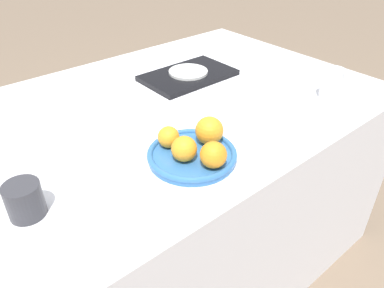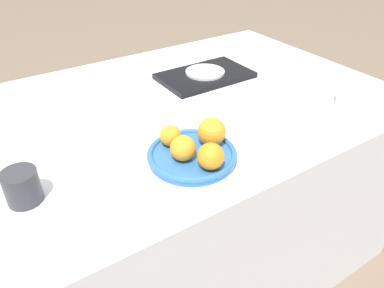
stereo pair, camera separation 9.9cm
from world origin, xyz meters
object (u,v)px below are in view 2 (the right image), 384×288
object	(u,v)px
orange_2	(170,136)
napkin	(106,77)
water_glass	(349,92)
side_plate	(205,72)
orange_0	(183,148)
orange_1	(212,132)
serving_tray	(205,76)
cup_0	(22,187)
orange_3	(211,156)
fruit_platter	(192,155)

from	to	relation	value
orange_2	napkin	world-z (taller)	orange_2
water_glass	side_plate	distance (m)	0.53
orange_0	napkin	size ratio (longest dim) A/B	0.47
orange_1	serving_tray	size ratio (longest dim) A/B	0.22
orange_0	orange_2	world-z (taller)	orange_0
side_plate	cup_0	bearing A→B (deg)	-155.21
water_glass	cup_0	world-z (taller)	water_glass
water_glass	side_plate	xyz separation A→B (m)	(-0.26, 0.46, -0.03)
orange_1	napkin	world-z (taller)	orange_1
orange_0	orange_3	distance (m)	0.08
water_glass	fruit_platter	bearing A→B (deg)	176.66
side_plate	napkin	world-z (taller)	side_plate
cup_0	napkin	distance (m)	0.72
water_glass	serving_tray	xyz separation A→B (m)	(-0.26, 0.46, -0.05)
orange_0	orange_3	world-z (taller)	orange_3
orange_0	orange_1	bearing A→B (deg)	9.70
orange_3	side_plate	distance (m)	0.61
fruit_platter	serving_tray	xyz separation A→B (m)	(0.34, 0.43, -0.00)
orange_2	orange_3	size ratio (longest dim) A/B	0.86
serving_tray	cup_0	world-z (taller)	cup_0
orange_3	napkin	xyz separation A→B (m)	(0.01, 0.73, -0.05)
orange_3	serving_tray	distance (m)	0.61
orange_2	water_glass	distance (m)	0.64
orange_1	cup_0	world-z (taller)	orange_1
serving_tray	cup_0	distance (m)	0.84
orange_0	orange_1	world-z (taller)	orange_1
orange_0	napkin	bearing A→B (deg)	85.46
fruit_platter	serving_tray	bearing A→B (deg)	51.28
water_glass	cup_0	xyz separation A→B (m)	(-1.02, 0.11, -0.02)
orange_1	fruit_platter	bearing A→B (deg)	-171.36
orange_0	side_plate	size ratio (longest dim) A/B	0.45
fruit_platter	water_glass	distance (m)	0.61
fruit_platter	orange_3	world-z (taller)	orange_3
fruit_platter	orange_0	size ratio (longest dim) A/B	3.59
fruit_platter	orange_2	size ratio (longest dim) A/B	4.08
cup_0	napkin	world-z (taller)	cup_0
fruit_platter	orange_3	bearing A→B (deg)	-85.95
orange_0	water_glass	world-z (taller)	water_glass
orange_2	cup_0	size ratio (longest dim) A/B	0.73
orange_3	cup_0	world-z (taller)	orange_3
serving_tray	water_glass	bearing A→B (deg)	-60.80
orange_1	side_plate	xyz separation A→B (m)	(0.27, 0.42, -0.03)
orange_2	side_plate	distance (m)	0.52
napkin	fruit_platter	bearing A→B (deg)	-91.69
orange_0	cup_0	world-z (taller)	orange_0
fruit_platter	side_plate	world-z (taller)	side_plate
fruit_platter	side_plate	size ratio (longest dim) A/B	1.60
fruit_platter	orange_0	world-z (taller)	orange_0
orange_3	water_glass	bearing A→B (deg)	4.03
orange_2	cup_0	world-z (taller)	cup_0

